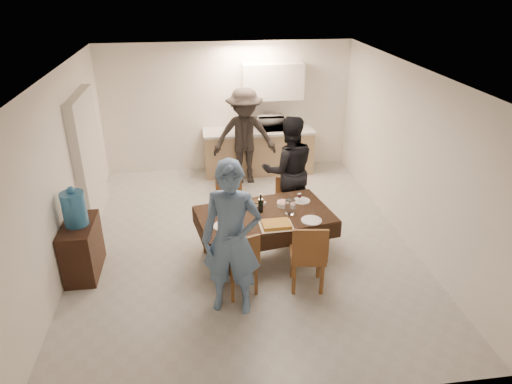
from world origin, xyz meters
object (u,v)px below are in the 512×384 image
person_far (289,170)px  water_pitcher (290,207)px  console (82,249)px  water_jug (74,209)px  savoury_tart (276,225)px  person_kitchen (245,137)px  person_near (232,240)px  wine_bottle (261,203)px  dining_table (265,215)px  microwave (271,123)px

person_far → water_pitcher: bearing=78.1°
console → water_jug: bearing=0.0°
water_jug → person_far: bearing=19.6°
savoury_tart → person_kitchen: (-0.08, 3.08, 0.19)m
console → water_jug: size_ratio=1.78×
water_pitcher → person_near: size_ratio=0.11×
water_jug → console: bearing=0.0°
person_far → wine_bottle: bearing=57.5°
wine_bottle → water_jug: bearing=-177.8°
person_far → console: bearing=18.0°
wine_bottle → person_near: bearing=-114.4°
dining_table → water_pitcher: size_ratio=9.53×
microwave → person_kitchen: size_ratio=0.27×
dining_table → person_far: 1.20m
water_pitcher → microwave: microwave is taller
dining_table → savoury_tart: bearing=-85.9°
person_near → water_jug: bearing=167.6°
water_pitcher → person_near: bearing=-132.0°
water_jug → person_far: 3.27m
water_jug → wine_bottle: size_ratio=1.64×
person_far → dining_table: bearing=60.8°
water_pitcher → person_far: person_far is taller
person_near → dining_table: bearing=76.9°
console → savoury_tart: (2.63, -0.33, 0.37)m
wine_bottle → water_pitcher: bearing=-14.0°
savoury_tart → console: bearing=172.8°
console → water_pitcher: size_ratio=3.91×
water_jug → water_pitcher: water_jug is taller
dining_table → person_near: size_ratio=1.03×
person_kitchen → microwave: bearing=37.8°
savoury_tart → person_far: (0.45, 1.43, 0.15)m
wine_bottle → person_kitchen: 2.65m
person_near → person_kitchen: person_near is taller
wine_bottle → microwave: 3.17m
dining_table → person_near: person_near is taller
person_kitchen → savoury_tart: bearing=-88.5°
savoury_tart → person_far: 1.51m
console → savoury_tart: savoury_tart is taller
water_jug → wine_bottle: 2.48m
console → person_far: size_ratio=0.46×
wine_bottle → water_pitcher: 0.41m
person_far → savoury_tart: bearing=71.0°
dining_table → wine_bottle: 0.19m
dining_table → person_kitchen: (0.02, 2.70, 0.25)m
console → savoury_tart: size_ratio=1.89×
console → water_pitcher: bearing=-0.1°
dining_table → console: (-2.53, -0.05, -0.31)m
microwave → dining_table: bearing=79.2°
person_kitchen → dining_table: bearing=-90.4°
water_pitcher → person_kitchen: size_ratio=0.11×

